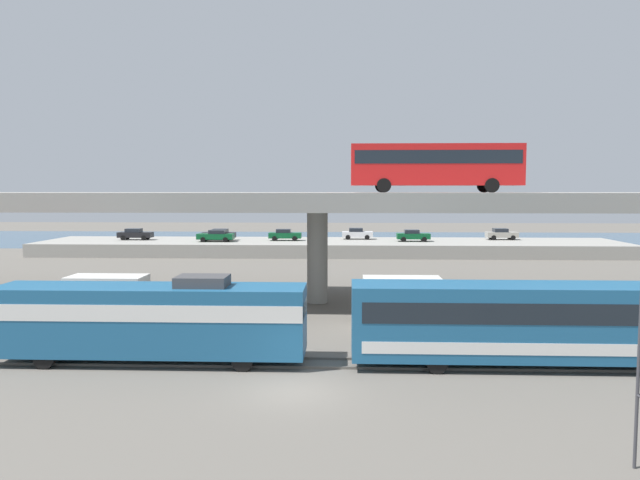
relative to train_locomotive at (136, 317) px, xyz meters
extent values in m
plane|color=#605B54|center=(7.93, -4.00, -2.19)|extent=(260.00, 260.00, 0.00)
cube|color=#59544C|center=(7.93, -0.78, -2.13)|extent=(110.00, 0.12, 0.12)
cube|color=#59544C|center=(7.93, 0.78, -2.13)|extent=(110.00, 0.12, 0.12)
cube|color=#1E5984|center=(0.73, 0.00, -0.11)|extent=(14.70, 3.00, 3.20)
cube|color=silver|center=(0.73, 0.00, 0.46)|extent=(14.70, 3.04, 0.77)
cone|color=silver|center=(-6.62, 0.00, -0.43)|extent=(2.01, 2.85, 2.85)
cube|color=black|center=(-5.11, 0.00, 0.78)|extent=(2.01, 2.70, 1.02)
cube|color=#3F3F42|center=(3.24, 0.00, 1.74)|extent=(2.40, 1.80, 0.50)
cylinder|color=black|center=(-3.86, -1.35, -1.71)|extent=(0.96, 0.18, 0.96)
cylinder|color=black|center=(-3.86, 1.35, -1.71)|extent=(0.96, 0.18, 0.96)
cylinder|color=black|center=(5.33, -1.35, -1.71)|extent=(0.96, 0.18, 0.96)
cylinder|color=black|center=(5.33, 1.35, -1.71)|extent=(0.96, 0.18, 0.96)
cube|color=#1E5984|center=(21.19, 0.00, -0.03)|extent=(21.80, 3.00, 3.40)
cube|color=black|center=(21.19, 0.00, 0.58)|extent=(20.93, 3.04, 0.95)
cube|color=silver|center=(21.19, 0.00, -0.98)|extent=(20.93, 3.04, 0.54)
cylinder|color=black|center=(14.10, -1.35, -1.73)|extent=(0.92, 0.18, 0.92)
cylinder|color=black|center=(14.10, 1.35, -1.73)|extent=(0.92, 0.18, 0.92)
cube|color=gray|center=(7.93, 16.00, 5.21)|extent=(96.00, 11.58, 1.27)
cylinder|color=gray|center=(7.93, 16.00, 1.19)|extent=(1.50, 1.50, 6.77)
cube|color=red|center=(16.36, 15.81, 7.79)|extent=(12.00, 2.55, 2.90)
cube|color=black|center=(16.36, 15.81, 8.32)|extent=(11.52, 2.59, 0.93)
cube|color=black|center=(10.41, 15.81, 8.14)|extent=(0.08, 2.30, 1.74)
cylinder|color=black|center=(12.64, 14.60, 6.34)|extent=(1.00, 0.26, 1.00)
cylinder|color=black|center=(12.64, 17.02, 6.34)|extent=(1.00, 0.26, 1.00)
cylinder|color=black|center=(20.08, 14.60, 6.34)|extent=(1.00, 0.26, 1.00)
cylinder|color=black|center=(20.08, 17.02, 6.34)|extent=(1.00, 0.26, 1.00)
cube|color=#0C4C26|center=(16.84, 7.82, -0.75)|extent=(2.00, 2.30, 2.00)
cube|color=silver|center=(13.34, 7.82, -0.45)|extent=(4.60, 2.30, 2.60)
cylinder|color=black|center=(16.55, 8.91, -1.75)|extent=(0.88, 0.28, 0.88)
cylinder|color=black|center=(16.55, 6.73, -1.75)|extent=(0.88, 0.28, 0.88)
cylinder|color=black|center=(12.34, 8.91, -1.75)|extent=(0.88, 0.28, 0.88)
cylinder|color=black|center=(12.34, 6.73, -1.75)|extent=(0.88, 0.28, 0.88)
cube|color=maroon|center=(-7.94, 7.82, -0.75)|extent=(2.00, 2.30, 2.00)
cube|color=silver|center=(-4.44, 7.82, -0.45)|extent=(4.60, 2.30, 2.60)
cylinder|color=black|center=(-7.65, 6.73, -1.75)|extent=(0.88, 0.28, 0.88)
cylinder|color=black|center=(-7.65, 8.91, -1.75)|extent=(0.88, 0.28, 0.88)
cylinder|color=black|center=(-3.43, 6.73, -1.75)|extent=(0.88, 0.28, 0.88)
cylinder|color=black|center=(-3.43, 8.91, -1.75)|extent=(0.88, 0.28, 0.88)
cube|color=gray|center=(7.93, 51.00, -1.37)|extent=(74.45, 13.09, 1.64)
cube|color=#0C4C26|center=(-6.60, 49.14, 0.12)|extent=(4.60, 1.78, 0.70)
cube|color=#1E232B|center=(-6.37, 49.14, 0.71)|extent=(2.02, 1.56, 0.48)
cylinder|color=black|center=(-8.02, 48.29, -0.23)|extent=(0.64, 0.20, 0.64)
cylinder|color=black|center=(-8.02, 49.98, -0.23)|extent=(0.64, 0.20, 0.64)
cylinder|color=black|center=(-5.17, 48.29, -0.23)|extent=(0.64, 0.20, 0.64)
cylinder|color=black|center=(-5.17, 49.98, -0.23)|extent=(0.64, 0.20, 0.64)
cube|color=#0C4C26|center=(2.10, 51.29, 0.12)|extent=(4.21, 1.71, 0.70)
cube|color=#1E232B|center=(1.89, 51.29, 0.71)|extent=(1.85, 1.50, 0.48)
cylinder|color=black|center=(3.41, 52.10, -0.23)|extent=(0.64, 0.20, 0.64)
cylinder|color=black|center=(3.41, 50.48, -0.23)|extent=(0.64, 0.20, 0.64)
cylinder|color=black|center=(0.80, 52.10, -0.23)|extent=(0.64, 0.20, 0.64)
cylinder|color=black|center=(0.80, 50.48, -0.23)|extent=(0.64, 0.20, 0.64)
cube|color=black|center=(-6.65, 51.46, 0.12)|extent=(4.30, 1.72, 0.70)
cube|color=#1E232B|center=(-6.44, 51.46, 0.71)|extent=(1.89, 1.52, 0.48)
cylinder|color=black|center=(-7.99, 50.64, -0.23)|extent=(0.64, 0.20, 0.64)
cylinder|color=black|center=(-7.99, 52.28, -0.23)|extent=(0.64, 0.20, 0.64)
cylinder|color=black|center=(-5.32, 50.64, -0.23)|extent=(0.64, 0.20, 0.64)
cylinder|color=black|center=(-5.32, 52.28, -0.23)|extent=(0.64, 0.20, 0.64)
cube|color=#9E998C|center=(30.68, 53.84, 0.12)|extent=(4.05, 1.89, 0.70)
cube|color=#1E232B|center=(30.48, 53.84, 0.71)|extent=(1.78, 1.66, 0.48)
cylinder|color=black|center=(31.94, 54.74, -0.23)|extent=(0.64, 0.20, 0.64)
cylinder|color=black|center=(31.94, 52.94, -0.23)|extent=(0.64, 0.20, 0.64)
cylinder|color=black|center=(29.43, 54.74, -0.23)|extent=(0.64, 0.20, 0.64)
cylinder|color=black|center=(29.43, 52.94, -0.23)|extent=(0.64, 0.20, 0.64)
cube|color=black|center=(-17.80, 51.58, 0.12)|extent=(4.44, 1.71, 0.70)
cube|color=#1E232B|center=(-18.02, 51.58, 0.71)|extent=(1.95, 1.50, 0.48)
cylinder|color=black|center=(-16.42, 52.39, -0.23)|extent=(0.64, 0.20, 0.64)
cylinder|color=black|center=(-16.42, 50.76, -0.23)|extent=(0.64, 0.20, 0.64)
cylinder|color=black|center=(-19.17, 52.39, -0.23)|extent=(0.64, 0.20, 0.64)
cylinder|color=black|center=(-19.17, 50.76, -0.23)|extent=(0.64, 0.20, 0.64)
cube|color=#0C4C26|center=(18.66, 50.64, 0.12)|extent=(4.21, 1.85, 0.70)
cube|color=#1E232B|center=(18.45, 50.64, 0.71)|extent=(1.85, 1.62, 0.48)
cylinder|color=black|center=(19.96, 51.52, -0.23)|extent=(0.64, 0.20, 0.64)
cylinder|color=black|center=(19.96, 49.76, -0.23)|extent=(0.64, 0.20, 0.64)
cylinder|color=black|center=(17.35, 51.52, -0.23)|extent=(0.64, 0.20, 0.64)
cylinder|color=black|center=(17.35, 49.76, -0.23)|extent=(0.64, 0.20, 0.64)
cube|color=silver|center=(11.56, 53.84, 0.12)|extent=(4.10, 1.89, 0.70)
cube|color=#1E232B|center=(11.36, 53.84, 0.71)|extent=(1.80, 1.66, 0.48)
cylinder|color=black|center=(12.84, 54.73, -0.23)|extent=(0.64, 0.20, 0.64)
cylinder|color=black|center=(12.84, 52.94, -0.23)|extent=(0.64, 0.20, 0.64)
cylinder|color=black|center=(10.29, 54.73, -0.23)|extent=(0.64, 0.20, 0.64)
cylinder|color=black|center=(10.29, 52.94, -0.23)|extent=(0.64, 0.20, 0.64)
cube|color=#385B7A|center=(7.93, 74.00, -2.19)|extent=(140.00, 36.00, 0.01)
camera|label=1|loc=(9.99, -28.55, 6.03)|focal=34.62mm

